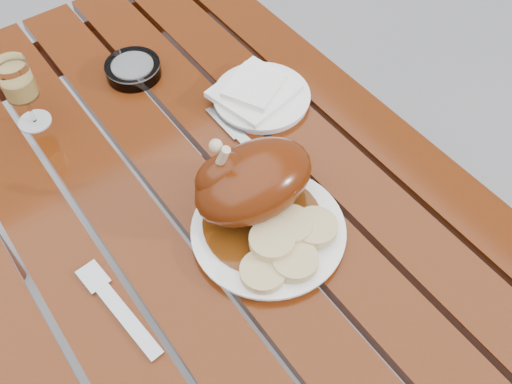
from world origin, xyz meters
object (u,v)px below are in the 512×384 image
(table, at_px, (207,291))
(wine_glass, at_px, (23,94))
(dinner_plate, at_px, (268,231))
(side_plate, at_px, (262,97))
(ashtray, at_px, (133,69))

(table, relative_size, wine_glass, 8.60)
(dinner_plate, distance_m, side_plate, 0.30)
(side_plate, relative_size, ashtray, 1.71)
(table, xyz_separation_m, dinner_plate, (0.05, -0.15, 0.38))
(side_plate, bearing_deg, table, -155.57)
(table, bearing_deg, side_plate, 24.43)
(table, distance_m, dinner_plate, 0.41)
(table, relative_size, ashtray, 11.13)
(ashtray, bearing_deg, table, -101.07)
(table, height_order, ashtray, ashtray)
(wine_glass, bearing_deg, side_plate, -28.41)
(ashtray, bearing_deg, dinner_plate, -91.36)
(table, bearing_deg, dinner_plate, -71.66)
(table, relative_size, dinner_plate, 4.94)
(side_plate, bearing_deg, ashtray, 127.89)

